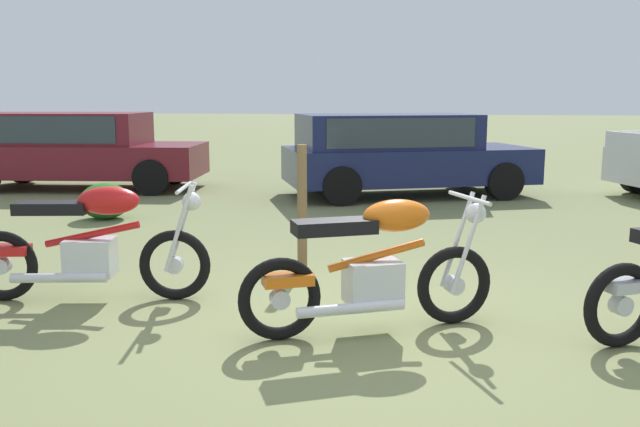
{
  "coord_description": "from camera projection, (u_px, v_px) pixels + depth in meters",
  "views": [
    {
      "loc": [
        0.47,
        -4.96,
        1.75
      ],
      "look_at": [
        -0.41,
        0.56,
        0.78
      ],
      "focal_mm": 38.37,
      "sensor_mm": 36.0,
      "label": 1
    }
  ],
  "objects": [
    {
      "name": "ground_plane",
      "position": [
        361.0,
        328.0,
        5.19
      ],
      "size": [
        120.0,
        120.0,
        0.0
      ],
      "primitive_type": "plane",
      "color": "olive"
    },
    {
      "name": "motorcycle_red",
      "position": [
        90.0,
        244.0,
        5.83
      ],
      "size": [
        2.08,
        0.77,
        1.02
      ],
      "rotation": [
        0.0,
        0.0,
        0.18
      ],
      "color": "black",
      "rests_on": "ground"
    },
    {
      "name": "motorcycle_orange",
      "position": [
        374.0,
        267.0,
        5.06
      ],
      "size": [
        1.84,
        1.08,
        1.02
      ],
      "rotation": [
        0.0,
        0.0,
        0.43
      ],
      "color": "black",
      "rests_on": "ground"
    },
    {
      "name": "car_burgundy",
      "position": [
        71.0,
        145.0,
        12.86
      ],
      "size": [
        4.65,
        2.2,
        1.43
      ],
      "rotation": [
        0.0,
        0.0,
        0.11
      ],
      "color": "maroon",
      "rests_on": "ground"
    },
    {
      "name": "car_navy",
      "position": [
        398.0,
        149.0,
        11.93
      ],
      "size": [
        4.6,
        3.22,
        1.43
      ],
      "rotation": [
        0.0,
        0.0,
        0.37
      ],
      "color": "#161E4C",
      "rests_on": "ground"
    },
    {
      "name": "shrub_low",
      "position": [
        105.0,
        201.0,
        9.78
      ],
      "size": [
        0.71,
        0.68,
        0.51
      ],
      "color": "#23681E",
      "rests_on": "ground"
    },
    {
      "name": "fence_post_wooden",
      "position": [
        302.0,
        207.0,
        6.93
      ],
      "size": [
        0.1,
        0.1,
        1.26
      ],
      "primitive_type": "cylinder",
      "color": "brown",
      "rests_on": "ground"
    }
  ]
}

